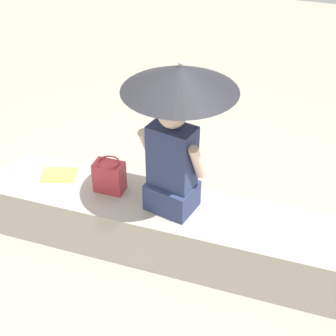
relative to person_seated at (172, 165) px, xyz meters
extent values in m
plane|color=#9E9384|center=(-0.06, 0.01, -0.85)|extent=(14.00, 14.00, 0.00)
cube|color=#A8A093|center=(-0.06, 0.01, -0.62)|extent=(2.81, 0.58, 0.46)
cube|color=navy|center=(0.00, 0.00, -0.28)|extent=(0.39, 0.35, 0.22)
cube|color=navy|center=(0.00, 0.00, 0.07)|extent=(0.36, 0.27, 0.48)
sphere|color=beige|center=(0.00, 0.00, 0.41)|extent=(0.20, 0.20, 0.20)
cylinder|color=beige|center=(-0.20, 0.04, 0.10)|extent=(0.11, 0.21, 0.32)
cylinder|color=beige|center=(0.20, -0.04, 0.10)|extent=(0.11, 0.21, 0.32)
cylinder|color=#B7B7BC|center=(0.04, 0.02, 0.18)|extent=(0.02, 0.02, 1.14)
cone|color=black|center=(0.04, 0.02, 0.67)|extent=(0.77, 0.77, 0.17)
sphere|color=#B7B7BC|center=(0.04, 0.02, 0.77)|extent=(0.03, 0.03, 0.03)
cube|color=#B2333D|center=(-0.52, 0.04, -0.26)|extent=(0.23, 0.14, 0.25)
torus|color=#B2333D|center=(-0.52, 0.04, -0.12)|extent=(0.17, 0.17, 0.01)
cube|color=#EAE04C|center=(-1.00, 0.08, -0.38)|extent=(0.33, 0.27, 0.01)
camera|label=1|loc=(0.88, -2.72, 2.03)|focal=52.91mm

